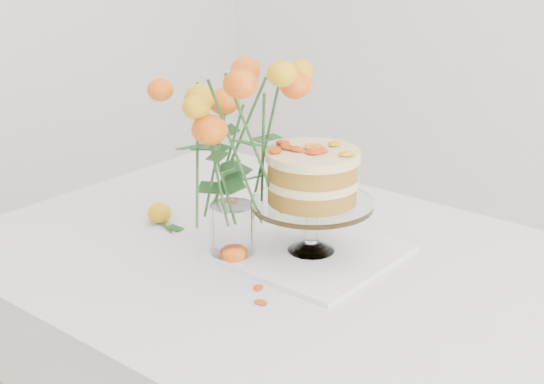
{
  "coord_description": "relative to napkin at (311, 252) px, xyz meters",
  "views": [
    {
      "loc": [
        0.79,
        -1.09,
        1.41
      ],
      "look_at": [
        -0.09,
        -0.01,
        0.89
      ],
      "focal_mm": 50.0,
      "sensor_mm": 36.0,
      "label": 1
    }
  ],
  "objects": [
    {
      "name": "table",
      "position": [
        0.03,
        -0.04,
        -0.09
      ],
      "size": [
        1.43,
        0.93,
        0.76
      ],
      "color": "tan",
      "rests_on": "ground"
    },
    {
      "name": "napkin",
      "position": [
        0.0,
        0.0,
        0.0
      ],
      "size": [
        0.32,
        0.32,
        0.01
      ],
      "primitive_type": "cube",
      "rotation": [
        0.0,
        0.0,
        -0.01
      ],
      "color": "white",
      "rests_on": "table"
    },
    {
      "name": "cake_stand",
      "position": [
        0.0,
        0.0,
        0.15
      ],
      "size": [
        0.24,
        0.24,
        0.22
      ],
      "rotation": [
        0.0,
        0.0,
        -0.26
      ],
      "color": "white",
      "rests_on": "napkin"
    },
    {
      "name": "rose_vase",
      "position": [
        -0.12,
        -0.11,
        0.26
      ],
      "size": [
        0.3,
        0.3,
        0.45
      ],
      "rotation": [
        0.0,
        0.0,
        -0.04
      ],
      "color": "white",
      "rests_on": "table"
    },
    {
      "name": "loose_rose_near",
      "position": [
        -0.36,
        -0.08,
        0.02
      ],
      "size": [
        0.09,
        0.06,
        0.05
      ],
      "rotation": [
        0.0,
        0.0,
        -0.41
      ],
      "color": "orange",
      "rests_on": "table"
    },
    {
      "name": "loose_rose_far",
      "position": [
        -0.09,
        -0.13,
        0.02
      ],
      "size": [
        0.09,
        0.05,
        0.04
      ],
      "rotation": [
        0.0,
        0.0,
        0.27
      ],
      "color": "red",
      "rests_on": "table"
    },
    {
      "name": "stray_petal_a",
      "position": [
        -0.09,
        -0.14,
        -0.0
      ],
      "size": [
        0.03,
        0.02,
        0.0
      ],
      "primitive_type": "ellipsoid",
      "color": "orange",
      "rests_on": "table"
    },
    {
      "name": "stray_petal_b",
      "position": [
        0.01,
        -0.18,
        -0.0
      ],
      "size": [
        0.03,
        0.02,
        0.0
      ],
      "primitive_type": "ellipsoid",
      "color": "orange",
      "rests_on": "table"
    },
    {
      "name": "stray_petal_c",
      "position": [
        0.05,
        -0.22,
        -0.0
      ],
      "size": [
        0.03,
        0.02,
        0.0
      ],
      "primitive_type": "ellipsoid",
      "color": "orange",
      "rests_on": "table"
    }
  ]
}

